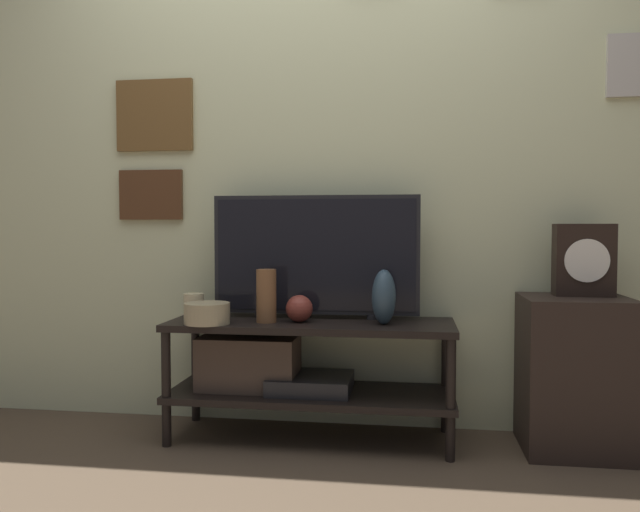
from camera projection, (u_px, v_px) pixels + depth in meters
ground_plane at (301, 459)px, 2.52m from camera, size 12.00×12.00×0.00m
wall_back at (320, 139)px, 2.97m from camera, size 6.40×0.08×2.70m
media_console at (288, 364)px, 2.77m from camera, size 1.25×0.43×0.52m
television at (315, 255)px, 2.82m from camera, size 0.94×0.05×0.56m
vase_tall_ceramic at (266, 296)px, 2.71m from camera, size 0.09×0.09×0.23m
vase_round_glass at (299, 309)px, 2.72m from camera, size 0.12×0.12×0.12m
vase_urn_stoneware at (384, 297)px, 2.65m from camera, size 0.10×0.15×0.23m
vase_wide_bowl at (207, 313)px, 2.67m from camera, size 0.20×0.20×0.09m
candle_jar at (194, 306)px, 2.84m from camera, size 0.09×0.09×0.11m
side_table at (575, 374)px, 2.61m from camera, size 0.43×0.39×0.65m
mantel_clock at (584, 260)px, 2.63m from camera, size 0.24×0.11×0.31m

